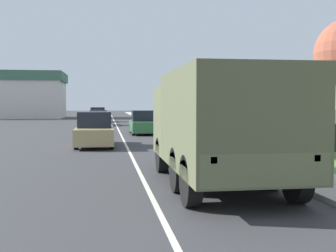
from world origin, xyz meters
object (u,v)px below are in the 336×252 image
at_px(car_third_ahead, 98,118).
at_px(lamp_post, 336,18).
at_px(car_nearest_ahead, 95,131).
at_px(car_fourth_ahead, 98,115).
at_px(pickup_truck, 282,131).
at_px(military_truck, 219,123).
at_px(car_second_ahead, 144,124).

height_order(car_third_ahead, lamp_post, lamp_post).
distance_m(car_nearest_ahead, car_fourth_ahead, 28.49).
xyz_separation_m(car_nearest_ahead, pickup_truck, (8.37, -3.22, 0.13)).
xyz_separation_m(military_truck, lamp_post, (2.70, -0.71, 2.55)).
distance_m(car_nearest_ahead, car_third_ahead, 20.45).
bearing_deg(car_fourth_ahead, pickup_truck, -74.58).
relative_size(car_nearest_ahead, car_second_ahead, 1.13).
xyz_separation_m(pickup_truck, lamp_post, (-2.28, -8.22, 3.29)).
bearing_deg(car_second_ahead, car_nearest_ahead, -111.48).
xyz_separation_m(military_truck, pickup_truck, (4.99, 7.51, -0.74)).
height_order(military_truck, lamp_post, lamp_post).
bearing_deg(car_nearest_ahead, car_third_ahead, 90.47).
xyz_separation_m(military_truck, car_third_ahead, (-3.55, 31.17, -0.95)).
bearing_deg(military_truck, car_nearest_ahead, 107.52).
bearing_deg(military_truck, car_second_ahead, 90.77).
relative_size(car_second_ahead, car_third_ahead, 0.93).
height_order(military_truck, car_fourth_ahead, military_truck).
bearing_deg(military_truck, lamp_post, -14.77).
bearing_deg(pickup_truck, military_truck, -123.59).
relative_size(military_truck, car_nearest_ahead, 1.47).
distance_m(car_third_ahead, lamp_post, 32.68).
bearing_deg(car_third_ahead, lamp_post, -78.90).
distance_m(military_truck, lamp_post, 3.78).
height_order(car_second_ahead, lamp_post, lamp_post).
bearing_deg(car_fourth_ahead, car_third_ahead, -88.52).
bearing_deg(car_second_ahead, car_fourth_ahead, 99.69).
distance_m(military_truck, car_nearest_ahead, 11.28).
distance_m(military_truck, pickup_truck, 9.04).
bearing_deg(military_truck, pickup_truck, 56.41).
bearing_deg(pickup_truck, car_second_ahead, 115.12).
xyz_separation_m(car_nearest_ahead, car_third_ahead, (-0.17, 20.45, -0.09)).
xyz_separation_m(car_third_ahead, car_fourth_ahead, (-0.21, 8.04, 0.08)).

